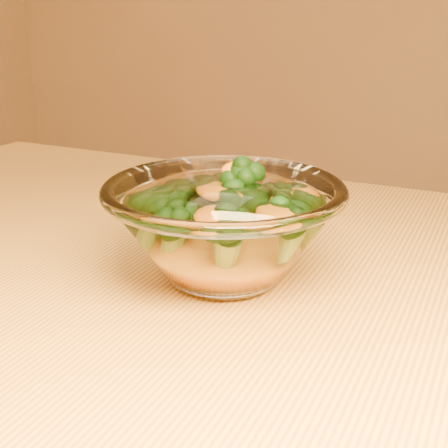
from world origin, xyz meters
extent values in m
cube|color=#C78B3B|center=(0.00, 0.00, 0.73)|extent=(1.20, 0.80, 0.04)
cylinder|color=brown|center=(-0.54, 0.34, 0.35)|extent=(0.06, 0.06, 0.71)
ellipsoid|color=white|center=(-0.07, 0.06, 0.76)|extent=(0.09, 0.09, 0.02)
torus|color=white|center=(-0.07, 0.06, 0.83)|extent=(0.20, 0.20, 0.01)
ellipsoid|color=orange|center=(-0.07, 0.06, 0.78)|extent=(0.10, 0.10, 0.03)
camera|label=1|loc=(0.13, -0.36, 0.97)|focal=50.00mm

